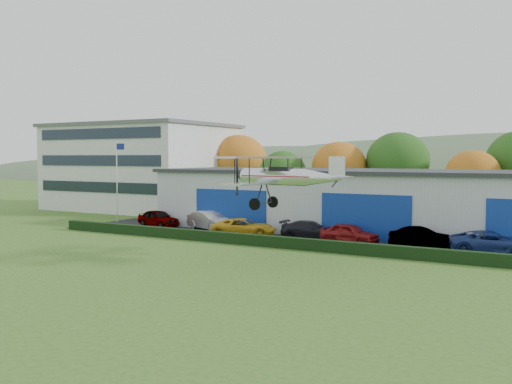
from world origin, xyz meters
The scene contains 16 objects.
ground centered at (0.00, 0.00, 0.00)m, with size 300.00×300.00×0.00m, color #36611E.
apron centered at (3.00, 21.00, 0.03)m, with size 48.00×9.00×0.05m, color black.
hedge centered at (3.00, 16.20, 0.40)m, with size 46.00×0.60×0.80m, color black.
hangar centered at (5.00, 27.98, 2.66)m, with size 40.60×12.60×5.30m.
office_block centered at (-28.00, 35.00, 5.21)m, with size 20.60×15.60×10.40m.
flagpole centered at (-19.88, 22.00, 4.78)m, with size 1.05×0.10×8.00m.
tree_belt centered at (0.85, 40.62, 5.61)m, with size 75.70×13.22×10.12m.
distant_hills centered at (-4.38, 140.00, -13.05)m, with size 430.00×196.00×56.00m.
car_0 centered at (-14.24, 21.17, 0.82)m, with size 1.81×4.49×1.53m, color gray.
car_1 centered at (-8.74, 21.43, 0.88)m, with size 1.76×5.06×1.67m, color silver.
car_2 centered at (-4.22, 19.58, 0.77)m, with size 2.38×5.17×1.44m, color gold.
car_3 centered at (0.85, 21.15, 0.73)m, with size 1.89×4.65×1.35m, color black.
car_4 centered at (4.44, 20.17, 0.79)m, with size 1.76×4.36×1.49m, color maroon.
car_5 centered at (9.61, 20.40, 0.79)m, with size 1.57×4.51×1.49m, color gray.
car_6 centered at (14.03, 20.69, 0.79)m, with size 2.45×5.32×1.48m, color navy.
biplane centered at (3.20, 11.60, 5.29)m, with size 7.60×8.73×3.26m.
Camera 1 is at (18.43, -18.79, 6.40)m, focal length 39.33 mm.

